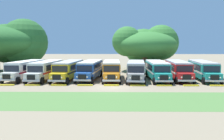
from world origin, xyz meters
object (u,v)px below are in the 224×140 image
object	(u,v)px
parked_bus_slot_8	(203,69)
parked_bus_slot_2	(69,69)
parked_bus_slot_3	(90,69)
broad_shade_tree	(146,45)
parked_bus_slot_5	(136,70)
parked_bus_slot_0	(26,69)
parked_bus_slot_6	(157,69)
parked_bus_slot_1	(46,69)
parked_bus_slot_7	(178,69)
parked_bus_slot_4	(112,69)

from	to	relation	value
parked_bus_slot_8	parked_bus_slot_2	bearing A→B (deg)	-85.38
parked_bus_slot_3	broad_shade_tree	bearing A→B (deg)	147.38
parked_bus_slot_5	broad_shade_tree	distance (m)	14.93
parked_bus_slot_0	parked_bus_slot_6	world-z (taller)	same
parked_bus_slot_5	parked_bus_slot_1	bearing A→B (deg)	-86.06
parked_bus_slot_0	parked_bus_slot_2	distance (m)	6.91
parked_bus_slot_7	parked_bus_slot_8	size ratio (longest dim) A/B	1.00
parked_bus_slot_4	parked_bus_slot_2	bearing A→B (deg)	-87.47
parked_bus_slot_6	broad_shade_tree	bearing A→B (deg)	-179.32
parked_bus_slot_2	parked_bus_slot_3	size ratio (longest dim) A/B	1.00
parked_bus_slot_6	parked_bus_slot_4	bearing A→B (deg)	-93.08
parked_bus_slot_6	parked_bus_slot_7	world-z (taller)	same
parked_bus_slot_1	parked_bus_slot_5	xyz separation A→B (m)	(13.91, -0.26, 0.00)
parked_bus_slot_4	parked_bus_slot_0	bearing A→B (deg)	-91.14
parked_bus_slot_1	parked_bus_slot_6	size ratio (longest dim) A/B	1.01
parked_bus_slot_0	parked_bus_slot_3	xyz separation A→B (m)	(10.22, 0.05, 0.00)
parked_bus_slot_2	parked_bus_slot_7	bearing A→B (deg)	96.66
parked_bus_slot_0	parked_bus_slot_8	distance (m)	27.72
parked_bus_slot_0	parked_bus_slot_8	xyz separation A→B (m)	(27.72, -0.29, 0.00)
parked_bus_slot_2	parked_bus_slot_3	distance (m)	3.37
parked_bus_slot_1	parked_bus_slot_3	xyz separation A→B (m)	(6.79, 0.59, 0.00)
parked_bus_slot_3	parked_bus_slot_6	size ratio (longest dim) A/B	1.01
parked_bus_slot_7	parked_bus_slot_4	bearing A→B (deg)	-87.48
parked_bus_slot_8	broad_shade_tree	xyz separation A→B (m)	(-7.21, 13.58, 3.80)
parked_bus_slot_6	parked_bus_slot_8	size ratio (longest dim) A/B	0.99
parked_bus_slot_3	parked_bus_slot_5	world-z (taller)	same
parked_bus_slot_2	parked_bus_slot_4	bearing A→B (deg)	98.35
parked_bus_slot_7	parked_bus_slot_8	bearing A→B (deg)	88.83
parked_bus_slot_3	parked_bus_slot_7	world-z (taller)	same
parked_bus_slot_1	parked_bus_slot_6	xyz separation A→B (m)	(17.18, 0.01, 0.00)
parked_bus_slot_8	broad_shade_tree	distance (m)	15.84
parked_bus_slot_1	parked_bus_slot_4	world-z (taller)	same
parked_bus_slot_2	parked_bus_slot_3	world-z (taller)	same
parked_bus_slot_6	parked_bus_slot_0	bearing A→B (deg)	-91.25
parked_bus_slot_7	parked_bus_slot_6	bearing A→B (deg)	-79.75
parked_bus_slot_4	parked_bus_slot_7	world-z (taller)	same
parked_bus_slot_3	parked_bus_slot_1	bearing A→B (deg)	-79.82
parked_bus_slot_0	parked_bus_slot_4	distance (m)	13.58
parked_bus_slot_7	parked_bus_slot_8	xyz separation A→B (m)	(3.79, -0.22, 0.00)
parked_bus_slot_0	parked_bus_slot_3	distance (m)	10.22
parked_bus_slot_1	parked_bus_slot_7	world-z (taller)	same
parked_bus_slot_2	parked_bus_slot_5	distance (m)	10.45
parked_bus_slot_0	parked_bus_slot_6	bearing A→B (deg)	94.11
parked_bus_slot_5	parked_bus_slot_4	bearing A→B (deg)	-95.08
parked_bus_slot_1	broad_shade_tree	distance (m)	22.30
parked_bus_slot_1	parked_bus_slot_3	world-z (taller)	same
parked_bus_slot_2	parked_bus_slot_4	size ratio (longest dim) A/B	1.01
parked_bus_slot_2	parked_bus_slot_6	distance (m)	13.72
parked_bus_slot_4	parked_bus_slot_5	xyz separation A→B (m)	(3.77, -0.67, 0.00)
parked_bus_slot_5	parked_bus_slot_6	distance (m)	3.28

